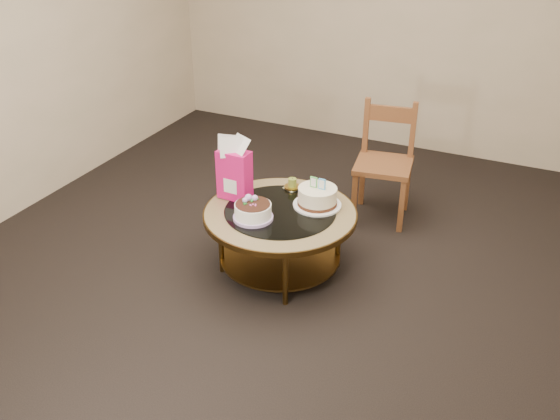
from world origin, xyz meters
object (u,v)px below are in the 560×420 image
at_px(gift_bag, 234,168).
at_px(dining_chair, 384,162).
at_px(cream_cake, 317,197).
at_px(coffee_table, 280,221).
at_px(decorated_cake, 253,212).

xyz_separation_m(gift_bag, dining_chair, (0.75, 0.99, -0.22)).
bearing_deg(cream_cake, dining_chair, 80.24).
relative_size(coffee_table, gift_bag, 2.31).
relative_size(decorated_cake, gift_bag, 0.59).
distance_m(decorated_cake, gift_bag, 0.37).
bearing_deg(coffee_table, gift_bag, 173.71).
xyz_separation_m(coffee_table, gift_bag, (-0.36, 0.04, 0.30)).
xyz_separation_m(decorated_cake, cream_cake, (0.31, 0.34, 0.01)).
relative_size(gift_bag, dining_chair, 0.49).
distance_m(coffee_table, dining_chair, 1.11).
distance_m(cream_cake, gift_bag, 0.59).
height_order(gift_bag, dining_chair, dining_chair).
bearing_deg(cream_cake, decorated_cake, -128.77).
xyz_separation_m(cream_cake, dining_chair, (0.20, 0.87, -0.06)).
bearing_deg(gift_bag, coffee_table, -3.72).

